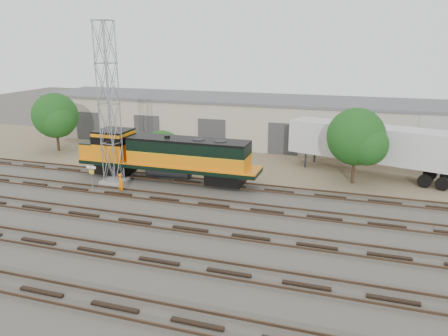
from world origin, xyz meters
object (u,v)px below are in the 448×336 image
(locomotive, at_px, (165,155))
(worker, at_px, (121,184))
(signal_tower, at_px, (109,107))
(semi_trailer, at_px, (374,145))

(locomotive, bearing_deg, worker, -113.36)
(locomotive, bearing_deg, signal_tower, -155.96)
(signal_tower, bearing_deg, worker, -48.91)
(locomotive, distance_m, worker, 4.85)
(worker, bearing_deg, locomotive, -87.85)
(locomotive, xyz_separation_m, worker, (-1.84, -4.26, -1.40))
(signal_tower, height_order, worker, signal_tower)
(locomotive, distance_m, signal_tower, 6.08)
(worker, height_order, semi_trailer, semi_trailer)
(locomotive, relative_size, semi_trailer, 1.09)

